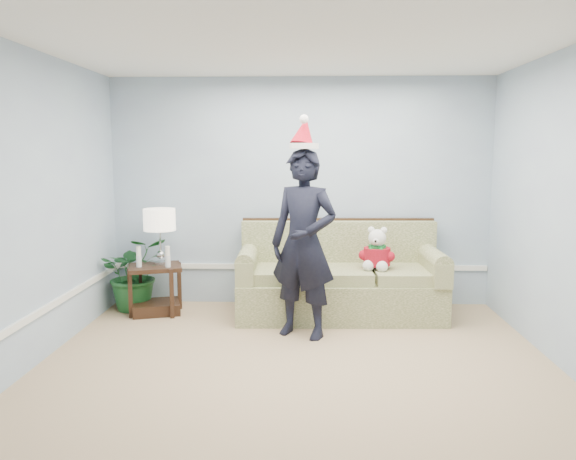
% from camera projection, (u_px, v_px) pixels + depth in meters
% --- Properties ---
extents(room_shell, '(4.54, 5.04, 2.74)m').
position_uv_depth(room_shell, '(296.00, 216.00, 4.21)').
color(room_shell, tan).
rests_on(room_shell, ground).
extents(wainscot_trim, '(4.49, 4.99, 0.06)m').
position_uv_depth(wainscot_trim, '(179.00, 293.00, 5.54)').
color(wainscot_trim, white).
rests_on(wainscot_trim, room_shell).
extents(sofa, '(2.28, 1.03, 1.06)m').
position_uv_depth(sofa, '(339.00, 282.00, 6.34)').
color(sofa, '#51612E').
rests_on(sofa, room_shell).
extents(side_table, '(0.69, 0.63, 0.56)m').
position_uv_depth(side_table, '(156.00, 295.00, 6.39)').
color(side_table, '#362113').
rests_on(side_table, room_shell).
extents(table_lamp, '(0.36, 0.36, 0.64)m').
position_uv_depth(table_lamp, '(160.00, 222.00, 6.35)').
color(table_lamp, silver).
rests_on(table_lamp, side_table).
extents(candle_pair, '(0.39, 0.06, 0.24)m').
position_uv_depth(candle_pair, '(153.00, 257.00, 6.24)').
color(candle_pair, silver).
rests_on(candle_pair, side_table).
extents(houseplant, '(0.98, 0.93, 0.86)m').
position_uv_depth(houseplant, '(136.00, 273.00, 6.53)').
color(houseplant, '#1A5224').
rests_on(houseplant, room_shell).
extents(man, '(0.80, 0.69, 1.87)m').
position_uv_depth(man, '(304.00, 244.00, 5.52)').
color(man, black).
rests_on(man, room_shell).
extents(santa_hat, '(0.39, 0.41, 0.33)m').
position_uv_depth(santa_hat, '(304.00, 134.00, 5.38)').
color(santa_hat, white).
rests_on(santa_hat, man).
extents(teddy_bear, '(0.36, 0.37, 0.48)m').
position_uv_depth(teddy_bear, '(377.00, 254.00, 6.13)').
color(teddy_bear, white).
rests_on(teddy_bear, sofa).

